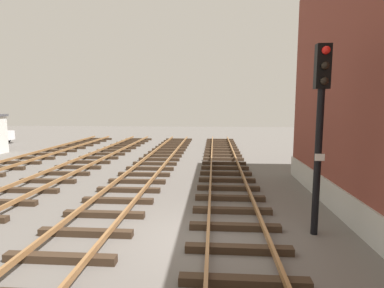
% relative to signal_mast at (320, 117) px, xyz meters
% --- Properties ---
extents(ground_plane, '(80.00, 80.00, 0.00)m').
position_rel_signal_mast_xyz_m(ground_plane, '(-2.90, -0.54, -3.11)').
color(ground_plane, '#605B56').
extents(track_near_building, '(2.50, 44.77, 0.32)m').
position_rel_signal_mast_xyz_m(track_near_building, '(-2.09, -0.54, -2.98)').
color(track_near_building, '#38281C').
rests_on(track_near_building, ground).
extents(track_centre, '(2.50, 44.77, 0.32)m').
position_rel_signal_mast_xyz_m(track_centre, '(-6.02, -0.54, -2.98)').
color(track_centre, '#38281C').
rests_on(track_centre, ground).
extents(signal_mast, '(0.36, 0.40, 4.91)m').
position_rel_signal_mast_xyz_m(signal_mast, '(0.00, 0.00, 0.00)').
color(signal_mast, black).
rests_on(signal_mast, ground).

